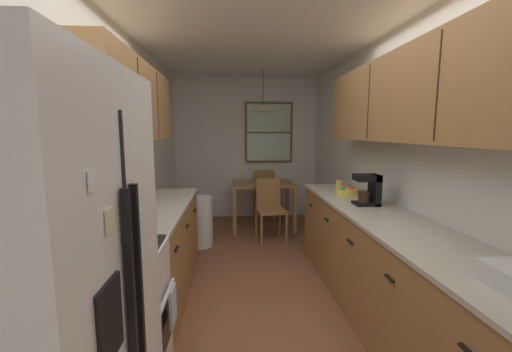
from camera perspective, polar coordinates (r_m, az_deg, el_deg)
ground_plane at (r=3.62m, az=0.23°, el=-17.97°), size 12.00×12.00×0.00m
wall_left at (r=3.44m, az=-22.81°, el=2.19°), size 0.10×9.00×2.55m
wall_right at (r=3.64m, az=21.97°, el=2.51°), size 0.10×9.00×2.55m
wall_back at (r=5.91m, az=-1.81°, el=4.95°), size 4.40×0.10×2.55m
ceiling_slab at (r=3.41m, az=0.25°, el=25.12°), size 4.40×9.00×0.08m
refrigerator at (r=1.40m, az=-36.51°, el=-23.17°), size 0.73×0.81×1.79m
stove_range at (r=2.19m, az=-25.47°, el=-23.38°), size 0.66×0.62×1.10m
microwave_over_range at (r=1.94m, az=-30.75°, el=8.91°), size 0.39×0.63×0.34m
counter_left at (r=3.25m, az=-17.67°, el=-12.83°), size 0.64×1.81×0.90m
upper_cabinets_left at (r=3.05m, az=-21.63°, el=12.25°), size 0.33×1.89×0.67m
counter_right at (r=2.94m, az=22.24°, el=-15.30°), size 0.64×3.28×0.90m
upper_cabinets_right at (r=2.75m, az=26.96°, el=12.75°), size 0.33×2.96×0.71m
dining_table at (r=5.22m, az=1.23°, el=-2.48°), size 1.00×0.77×0.76m
dining_chair_near at (r=4.68m, az=2.53°, el=-5.44°), size 0.45×0.45×0.90m
dining_chair_far at (r=5.84m, az=1.35°, el=-2.75°), size 0.41×0.41×0.90m
pendant_light at (r=5.15m, az=1.27°, el=12.09°), size 0.34×0.34×0.65m
back_window at (r=5.86m, az=2.31°, el=7.81°), size 0.87×0.05×1.10m
trash_bin at (r=4.50m, az=-9.87°, el=-8.07°), size 0.33×0.33×0.70m
storage_canister at (r=2.55m, az=-21.23°, el=-6.23°), size 0.13×0.13×0.16m
dish_towel at (r=2.21m, az=-14.71°, el=-21.61°), size 0.02×0.16×0.24m
coffee_maker at (r=3.16m, az=19.73°, el=-2.19°), size 0.22×0.18×0.29m
mug_by_coffeemaker at (r=4.04m, az=14.81°, el=-1.36°), size 0.12×0.09×0.10m
fruit_bowl at (r=3.61m, az=15.99°, el=-2.70°), size 0.25×0.25×0.09m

